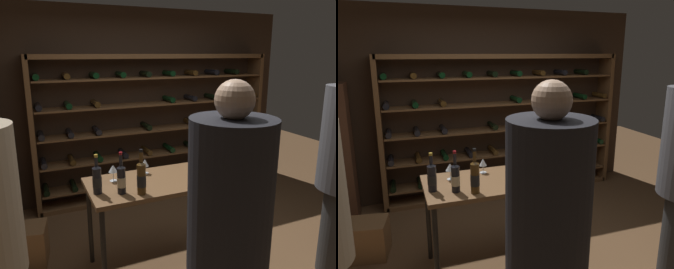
% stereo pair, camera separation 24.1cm
% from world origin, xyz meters
% --- Properties ---
extents(ground_plane, '(9.84, 9.84, 0.00)m').
position_xyz_m(ground_plane, '(0.00, 0.00, 0.00)').
color(ground_plane, brown).
extents(back_wall, '(4.83, 0.10, 2.63)m').
position_xyz_m(back_wall, '(0.00, 1.92, 1.32)').
color(back_wall, '#3D2B1E').
rests_on(back_wall, ground).
extents(wine_rack, '(3.41, 0.32, 2.02)m').
position_xyz_m(wine_rack, '(0.31, 1.71, 1.00)').
color(wine_rack, brown).
rests_on(wine_rack, ground).
extents(tasting_table, '(1.27, 0.68, 0.88)m').
position_xyz_m(tasting_table, '(-0.34, 0.09, 0.79)').
color(tasting_table, brown).
rests_on(tasting_table, ground).
extents(person_guest_khaki, '(0.48, 0.47, 1.90)m').
position_xyz_m(person_guest_khaki, '(-0.42, -1.17, 1.05)').
color(person_guest_khaki, black).
rests_on(person_guest_khaki, ground).
extents(wine_crate, '(0.53, 0.42, 0.38)m').
position_xyz_m(wine_crate, '(-1.56, 0.65, 0.19)').
color(wine_crate, brown).
rests_on(wine_crate, ground).
extents(wine_bottle_black_capsule, '(0.07, 0.07, 0.36)m').
position_xyz_m(wine_bottle_black_capsule, '(-0.72, -0.06, 1.01)').
color(wine_bottle_black_capsule, black).
rests_on(wine_bottle_black_capsule, tasting_table).
extents(wine_bottle_green_slim, '(0.08, 0.08, 0.34)m').
position_xyz_m(wine_bottle_green_slim, '(-0.91, 0.02, 1.01)').
color(wine_bottle_green_slim, black).
rests_on(wine_bottle_green_slim, tasting_table).
extents(wine_bottle_red_label, '(0.08, 0.08, 0.39)m').
position_xyz_m(wine_bottle_red_label, '(-0.58, -0.14, 1.03)').
color(wine_bottle_red_label, '#4C3314').
rests_on(wine_bottle_red_label, tasting_table).
extents(wine_glass_stemmed_left, '(0.08, 0.08, 0.16)m').
position_xyz_m(wine_glass_stemmed_left, '(-0.72, 0.23, 1.00)').
color(wine_glass_stemmed_left, silver).
rests_on(wine_glass_stemmed_left, tasting_table).
extents(wine_glass_stemmed_center, '(0.07, 0.07, 0.15)m').
position_xyz_m(wine_glass_stemmed_center, '(-0.39, 0.30, 0.99)').
color(wine_glass_stemmed_center, silver).
rests_on(wine_glass_stemmed_center, tasting_table).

